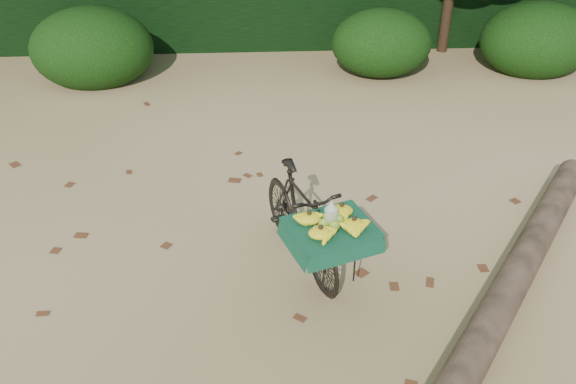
{
  "coord_description": "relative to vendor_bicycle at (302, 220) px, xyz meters",
  "views": [
    {
      "loc": [
        -0.48,
        -4.95,
        3.69
      ],
      "look_at": [
        -0.25,
        -0.66,
        0.94
      ],
      "focal_mm": 38.0,
      "sensor_mm": 36.0,
      "label": 1
    }
  ],
  "objects": [
    {
      "name": "ground",
      "position": [
        0.11,
        0.42,
        -0.49
      ],
      "size": [
        80.0,
        80.0,
        0.0
      ],
      "primitive_type": "plane",
      "color": "tan",
      "rests_on": "ground"
    },
    {
      "name": "vendor_bicycle",
      "position": [
        0.0,
        0.0,
        0.0
      ],
      "size": [
        1.1,
        1.77,
        0.96
      ],
      "rotation": [
        0.0,
        0.0,
        0.35
      ],
      "color": "black",
      "rests_on": "ground"
    },
    {
      "name": "fallen_log",
      "position": [
        1.99,
        -0.33,
        -0.34
      ],
      "size": [
        2.66,
        3.4,
        0.29
      ],
      "primitive_type": "cylinder",
      "rotation": [
        1.57,
        0.0,
        -0.65
      ],
      "color": "brown",
      "rests_on": "ground"
    },
    {
      "name": "bush_clumps",
      "position": [
        0.61,
        4.72,
        -0.04
      ],
      "size": [
        8.8,
        1.7,
        0.9
      ],
      "primitive_type": null,
      "color": "black",
      "rests_on": "ground"
    },
    {
      "name": "leaf_litter",
      "position": [
        0.11,
        1.07,
        -0.48
      ],
      "size": [
        7.0,
        7.3,
        0.01
      ],
      "primitive_type": null,
      "color": "#552C16",
      "rests_on": "ground"
    }
  ]
}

